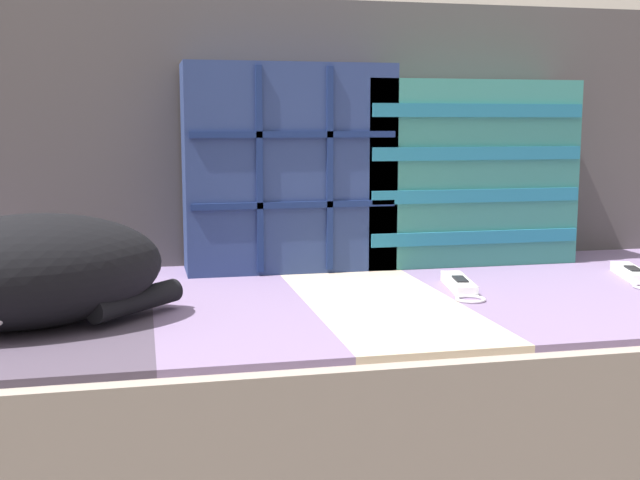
{
  "coord_description": "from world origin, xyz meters",
  "views": [
    {
      "loc": [
        -0.37,
        -1.21,
        0.66
      ],
      "look_at": [
        -0.09,
        0.04,
        0.48
      ],
      "focal_mm": 45.0,
      "sensor_mm": 36.0,
      "label": 1
    }
  ],
  "objects_px": {
    "couch": "(362,393)",
    "sleeping_cat": "(17,275)",
    "game_remote_far": "(632,274)",
    "game_remote_near": "(459,285)",
    "throw_pillow_striped": "(465,173)",
    "throw_pillow_quilted": "(289,168)"
  },
  "relations": [
    {
      "from": "throw_pillow_quilted",
      "to": "throw_pillow_striped",
      "type": "bearing_deg",
      "value": -0.08
    },
    {
      "from": "game_remote_far",
      "to": "throw_pillow_striped",
      "type": "bearing_deg",
      "value": 134.82
    },
    {
      "from": "couch",
      "to": "game_remote_far",
      "type": "xyz_separation_m",
      "value": [
        0.52,
        -0.02,
        0.2
      ]
    },
    {
      "from": "couch",
      "to": "throw_pillow_striped",
      "type": "bearing_deg",
      "value": 38.37
    },
    {
      "from": "couch",
      "to": "game_remote_far",
      "type": "height_order",
      "value": "game_remote_far"
    },
    {
      "from": "throw_pillow_striped",
      "to": "game_remote_near",
      "type": "xyz_separation_m",
      "value": [
        -0.12,
        -0.26,
        -0.18
      ]
    },
    {
      "from": "sleeping_cat",
      "to": "throw_pillow_striped",
      "type": "bearing_deg",
      "value": 25.16
    },
    {
      "from": "sleeping_cat",
      "to": "game_remote_near",
      "type": "height_order",
      "value": "sleeping_cat"
    },
    {
      "from": "game_remote_near",
      "to": "throw_pillow_striped",
      "type": "bearing_deg",
      "value": 66.33
    },
    {
      "from": "game_remote_near",
      "to": "game_remote_far",
      "type": "bearing_deg",
      "value": 4.02
    },
    {
      "from": "couch",
      "to": "throw_pillow_quilted",
      "type": "xyz_separation_m",
      "value": [
        -0.09,
        0.22,
        0.39
      ]
    },
    {
      "from": "couch",
      "to": "game_remote_near",
      "type": "bearing_deg",
      "value": -15.49
    },
    {
      "from": "couch",
      "to": "game_remote_far",
      "type": "distance_m",
      "value": 0.55
    },
    {
      "from": "sleeping_cat",
      "to": "game_remote_far",
      "type": "xyz_separation_m",
      "value": [
        1.06,
        0.15,
        -0.07
      ]
    },
    {
      "from": "throw_pillow_striped",
      "to": "game_remote_far",
      "type": "distance_m",
      "value": 0.38
    },
    {
      "from": "throw_pillow_quilted",
      "to": "sleeping_cat",
      "type": "distance_m",
      "value": 0.61
    },
    {
      "from": "couch",
      "to": "sleeping_cat",
      "type": "bearing_deg",
      "value": -162.97
    },
    {
      "from": "couch",
      "to": "game_remote_near",
      "type": "xyz_separation_m",
      "value": [
        0.16,
        -0.04,
        0.2
      ]
    },
    {
      "from": "couch",
      "to": "throw_pillow_quilted",
      "type": "height_order",
      "value": "throw_pillow_quilted"
    },
    {
      "from": "throw_pillow_quilted",
      "to": "game_remote_near",
      "type": "distance_m",
      "value": 0.41
    },
    {
      "from": "throw_pillow_striped",
      "to": "sleeping_cat",
      "type": "distance_m",
      "value": 0.92
    },
    {
      "from": "throw_pillow_striped",
      "to": "sleeping_cat",
      "type": "bearing_deg",
      "value": -154.84
    }
  ]
}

